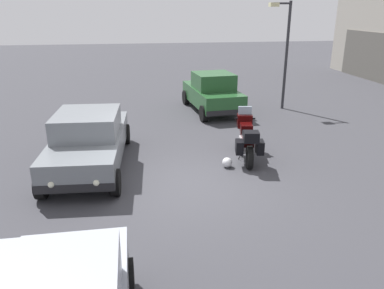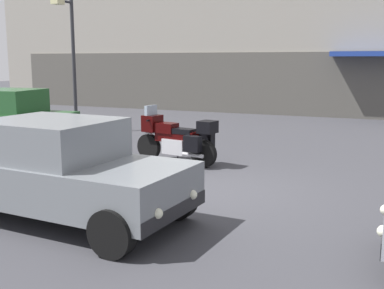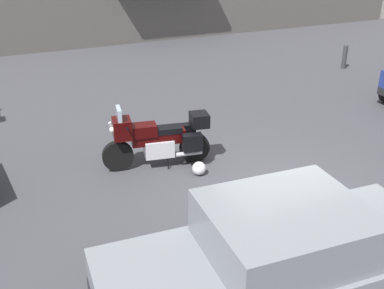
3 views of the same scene
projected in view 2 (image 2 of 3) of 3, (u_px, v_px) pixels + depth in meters
name	position (u px, v px, depth m)	size (l,w,h in m)	color
ground_plane	(199.00, 190.00, 9.16)	(80.00, 80.00, 0.00)	#38383D
building_facade_rear	(325.00, 0.00, 21.26)	(34.86, 3.40, 10.25)	gray
motorcycle	(177.00, 138.00, 11.45)	(2.25, 0.95, 1.36)	black
helmet	(187.00, 166.00, 10.66)	(0.28, 0.28, 0.28)	silver
car_sedan_far	(50.00, 169.00, 7.45)	(4.66, 2.16, 1.56)	slate
car_wagon_end	(7.00, 119.00, 13.65)	(3.99, 2.11, 1.64)	#235128
streetlamp_curbside	(71.00, 52.00, 16.02)	(0.28, 0.94, 4.43)	#2D2D33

